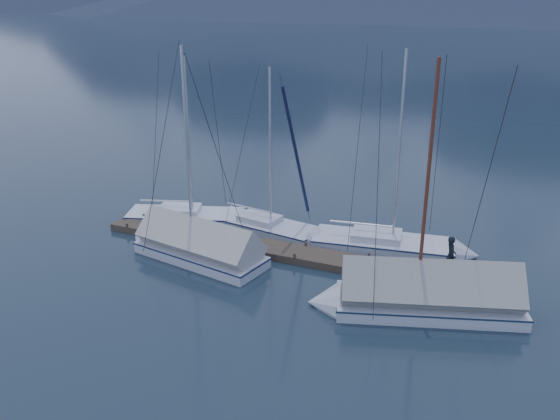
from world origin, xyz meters
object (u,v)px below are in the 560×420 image
object	(u,v)px
sailboat_open_left	(202,218)
sailboat_covered_near	(412,298)
person	(451,255)
sailboat_open_mid	(279,230)
sailboat_open_right	(404,247)
sailboat_covered_far	(190,246)

from	to	relation	value
sailboat_open_left	sailboat_covered_near	distance (m)	12.93
person	sailboat_open_left	bearing A→B (deg)	60.36
sailboat_open_mid	person	bearing A→B (deg)	-12.32
sailboat_covered_near	person	world-z (taller)	sailboat_covered_near
sailboat_open_right	sailboat_covered_near	bearing A→B (deg)	-74.69
sailboat_open_mid	sailboat_covered_far	world-z (taller)	sailboat_covered_far
sailboat_open_mid	sailboat_open_right	size ratio (longest dim) A/B	0.89
sailboat_open_left	sailboat_open_mid	world-z (taller)	sailboat_open_left
sailboat_open_left	sailboat_open_right	xyz separation A→B (m)	(10.55, 0.45, 0.01)
sailboat_open_mid	sailboat_open_right	bearing A→B (deg)	3.86
sailboat_open_left	sailboat_covered_near	size ratio (longest dim) A/B	0.89
sailboat_open_mid	person	distance (m)	8.81
sailboat_open_right	sailboat_open_left	bearing A→B (deg)	-177.58
sailboat_open_left	sailboat_covered_far	size ratio (longest dim) A/B	0.90
sailboat_open_mid	person	world-z (taller)	sailboat_open_mid
sailboat_open_right	sailboat_open_mid	bearing A→B (deg)	-176.14
sailboat_open_mid	sailboat_covered_far	size ratio (longest dim) A/B	0.87
sailboat_open_right	person	world-z (taller)	sailboat_open_right
sailboat_open_right	person	distance (m)	3.44
sailboat_open_right	sailboat_covered_far	world-z (taller)	sailboat_covered_far
sailboat_open_right	person	bearing A→B (deg)	-43.98
sailboat_open_left	sailboat_open_mid	size ratio (longest dim) A/B	1.04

